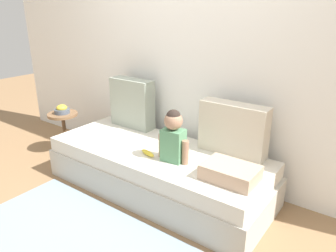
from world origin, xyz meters
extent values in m
plane|color=#93704C|center=(0.00, 0.00, 0.00)|extent=(12.00, 12.00, 0.00)
cube|color=white|center=(0.00, 0.55, 1.20)|extent=(5.30, 0.10, 2.40)
cube|color=beige|center=(0.00, 0.00, 0.14)|extent=(2.10, 0.84, 0.27)
cube|color=silver|center=(0.00, 0.00, 0.34)|extent=(2.04, 0.81, 0.14)
cube|color=#99A393|center=(-0.58, 0.32, 0.67)|extent=(0.49, 0.16, 0.51)
cube|color=beige|center=(0.58, 0.32, 0.64)|extent=(0.59, 0.16, 0.45)
cube|color=#568E66|center=(0.24, -0.09, 0.55)|extent=(0.19, 0.15, 0.27)
sphere|color=#9E755B|center=(0.24, -0.09, 0.76)|extent=(0.15, 0.15, 0.15)
sphere|color=#2D231E|center=(0.24, -0.09, 0.79)|extent=(0.12, 0.12, 0.12)
cylinder|color=#9E755B|center=(0.12, -0.09, 0.51)|extent=(0.06, 0.06, 0.21)
cylinder|color=#9E755B|center=(0.36, -0.09, 0.51)|extent=(0.06, 0.06, 0.21)
ellipsoid|color=yellow|center=(0.01, -0.14, 0.43)|extent=(0.18, 0.09, 0.04)
cube|color=tan|center=(0.77, -0.10, 0.47)|extent=(0.40, 0.28, 0.11)
cylinder|color=brown|center=(-1.36, 0.01, 0.47)|extent=(0.33, 0.33, 0.03)
cylinder|color=brown|center=(-1.36, 0.01, 0.23)|extent=(0.04, 0.04, 0.46)
cylinder|color=brown|center=(-1.36, 0.01, 0.01)|extent=(0.18, 0.18, 0.02)
cylinder|color=#4C5666|center=(-1.36, 0.01, 0.51)|extent=(0.17, 0.17, 0.05)
ellipsoid|color=gold|center=(-1.36, 0.01, 0.55)|extent=(0.12, 0.12, 0.07)
cube|color=#8499A8|center=(0.00, -0.97, 0.00)|extent=(1.89, 1.00, 0.01)
camera|label=1|loc=(1.64, -2.07, 1.62)|focal=34.36mm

